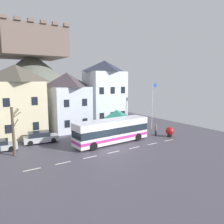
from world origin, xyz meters
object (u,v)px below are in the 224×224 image
townhouse_01 (67,102)px  harbour_buoy (170,131)px  townhouse_00 (17,101)px  parked_car_01 (132,126)px  transit_bus (112,131)px  parked_car_02 (40,137)px  public_bench (104,128)px  bus_shelter (116,114)px  flagpole (153,103)px  bare_tree_01 (13,131)px  pedestrian_00 (127,130)px  hilltop_castle (32,82)px  townhouse_02 (105,94)px  pedestrian_01 (156,129)px

townhouse_01 → harbour_buoy: bearing=-49.7°
townhouse_00 → parked_car_01: 17.83m
transit_bus → parked_car_02: 9.45m
townhouse_01 → public_bench: size_ratio=6.46×
bus_shelter → flagpole: 6.88m
parked_car_01 → bare_tree_01: bearing=-176.6°
townhouse_01 → bus_shelter: size_ratio=2.57×
pedestrian_00 → harbour_buoy: 6.18m
hilltop_castle → pedestrian_00: bearing=-76.1°
parked_car_01 → bare_tree_01: 18.75m
townhouse_00 → hilltop_castle: (6.59, 19.45, 2.54)m
hilltop_castle → bare_tree_01: size_ratio=6.71×
townhouse_02 → pedestrian_01: bearing=-74.3°
townhouse_02 → bus_shelter: townhouse_02 is taller
townhouse_01 → pedestrian_00: townhouse_01 is taller
parked_car_02 → pedestrian_01: pedestrian_01 is taller
transit_bus → bus_shelter: size_ratio=2.92×
townhouse_00 → bare_tree_01: (-1.91, -8.26, -2.35)m
townhouse_02 → pedestrian_00: (-0.91, -7.84, -4.90)m
townhouse_01 → hilltop_castle: 19.05m
townhouse_01 → pedestrian_00: bearing=-56.9°
pedestrian_00 → harbour_buoy: pedestrian_00 is taller
pedestrian_00 → bare_tree_01: (-15.31, -0.22, 1.98)m
flagpole → harbour_buoy: flagpole is taller
townhouse_00 → townhouse_02: 14.31m
townhouse_01 → parked_car_01: townhouse_01 is taller
transit_bus → flagpole: flagpole is taller
townhouse_01 → flagpole: size_ratio=1.22×
pedestrian_01 → townhouse_00: bearing=149.3°
pedestrian_00 → townhouse_02: bearing=83.4°
hilltop_castle → parked_car_02: size_ratio=7.96×
transit_bus → harbour_buoy: (8.71, -1.94, -0.76)m
public_bench → bare_tree_01: bare_tree_01 is taller
bare_tree_01 → townhouse_02: bearing=26.4°
parked_car_01 → flagpole: size_ratio=0.55×
townhouse_00 → bus_shelter: 14.44m
townhouse_02 → flagpole: (5.46, -6.29, -1.33)m
transit_bus → bare_tree_01: 11.68m
townhouse_00 → parked_car_02: (1.79, -4.60, -4.44)m
bus_shelter → hilltop_castle: bearing=104.4°
townhouse_00 → townhouse_01: townhouse_00 is taller
transit_bus → parked_car_01: bearing=31.0°
bus_shelter → harbour_buoy: bus_shelter is taller
townhouse_01 → pedestrian_01: townhouse_01 is taller
townhouse_02 → pedestrian_01: townhouse_02 is taller
townhouse_00 → flagpole: size_ratio=1.35×
pedestrian_01 → bus_shelter: bearing=132.4°
townhouse_01 → flagpole: 14.03m
hilltop_castle → bus_shelter: bearing=-75.6°
townhouse_01 → pedestrian_01: bearing=-49.0°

